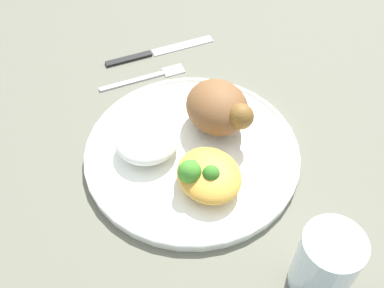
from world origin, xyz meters
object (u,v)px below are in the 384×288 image
at_px(rice_pile, 148,140).
at_px(water_glass, 326,263).
at_px(roasted_chicken, 219,108).
at_px(fork, 148,77).
at_px(mac_cheese_with_broccoli, 206,174).
at_px(plate, 192,152).
at_px(knife, 152,52).

distance_m(rice_pile, water_glass, 0.27).
distance_m(roasted_chicken, water_glass, 0.25).
distance_m(roasted_chicken, fork, 0.17).
height_order(roasted_chicken, mac_cheese_with_broccoli, roasted_chicken).
bearing_deg(fork, rice_pile, -22.78).
height_order(fork, water_glass, water_glass).
xyz_separation_m(plate, roasted_chicken, (-0.02, 0.05, 0.04)).
bearing_deg(roasted_chicken, fork, -163.95).
xyz_separation_m(mac_cheese_with_broccoli, fork, (-0.24, 0.02, -0.03)).
distance_m(mac_cheese_with_broccoli, fork, 0.24).
xyz_separation_m(plate, fork, (-0.18, 0.01, -0.01)).
relative_size(rice_pile, mac_cheese_with_broccoli, 0.96).
height_order(roasted_chicken, water_glass, water_glass).
relative_size(fork, water_glass, 1.56).
relative_size(plate, roasted_chicken, 2.80).
relative_size(mac_cheese_with_broccoli, fork, 0.64).
bearing_deg(water_glass, knife, -179.88).
bearing_deg(rice_pile, mac_cheese_with_broccoli, 26.17).
distance_m(mac_cheese_with_broccoli, knife, 0.29).
xyz_separation_m(rice_pile, mac_cheese_with_broccoli, (0.09, 0.04, 0.00)).
bearing_deg(plate, knife, 169.78).
height_order(plate, fork, plate).
xyz_separation_m(rice_pile, knife, (-0.20, 0.09, -0.03)).
xyz_separation_m(mac_cheese_with_broccoli, water_glass, (0.17, 0.05, 0.01)).
height_order(knife, water_glass, water_glass).
xyz_separation_m(rice_pile, water_glass, (0.26, 0.09, 0.01)).
xyz_separation_m(rice_pile, fork, (-0.15, 0.06, -0.03)).
height_order(rice_pile, water_glass, water_glass).
height_order(rice_pile, fork, rice_pile).
relative_size(plate, knife, 1.56).
xyz_separation_m(fork, water_glass, (0.40, 0.03, 0.04)).
relative_size(roasted_chicken, water_glass, 1.15).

